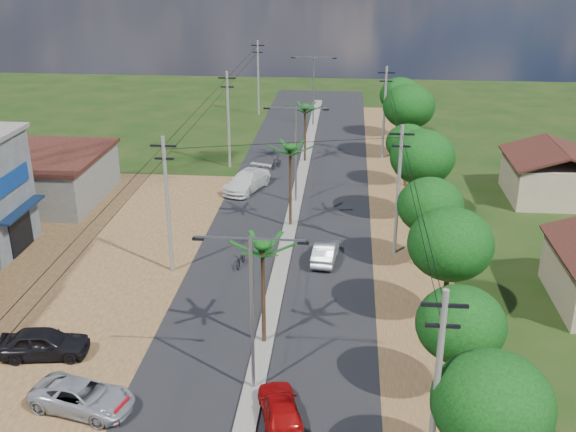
{
  "coord_description": "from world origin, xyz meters",
  "views": [
    {
      "loc": [
        4.03,
        -26.29,
        19.75
      ],
      "look_at": [
        0.3,
        14.73,
        3.0
      ],
      "focal_mm": 42.0,
      "sensor_mm": 36.0,
      "label": 1
    }
  ],
  "objects_px": {
    "roadside_sign": "(123,412)",
    "car_silver_mid": "(325,252)",
    "car_parked_silver": "(83,397)",
    "car_red_near": "(280,409)",
    "car_white_far": "(247,181)",
    "car_parked_dark": "(44,344)"
  },
  "relations": [
    {
      "from": "car_parked_silver",
      "to": "roadside_sign",
      "type": "xyz_separation_m",
      "value": [
        2.0,
        -0.55,
        -0.21
      ]
    },
    {
      "from": "car_silver_mid",
      "to": "roadside_sign",
      "type": "distance_m",
      "value": 18.9
    },
    {
      "from": "car_red_near",
      "to": "car_silver_mid",
      "type": "bearing_deg",
      "value": -109.51
    },
    {
      "from": "car_white_far",
      "to": "car_parked_silver",
      "type": "xyz_separation_m",
      "value": [
        -3.09,
        -29.74,
        -0.16
      ]
    },
    {
      "from": "car_white_far",
      "to": "car_parked_silver",
      "type": "height_order",
      "value": "car_white_far"
    },
    {
      "from": "car_silver_mid",
      "to": "car_red_near",
      "type": "bearing_deg",
      "value": 90.95
    },
    {
      "from": "car_parked_silver",
      "to": "car_parked_dark",
      "type": "height_order",
      "value": "car_parked_dark"
    },
    {
      "from": "roadside_sign",
      "to": "car_white_far",
      "type": "bearing_deg",
      "value": 103.52
    },
    {
      "from": "car_red_near",
      "to": "car_parked_silver",
      "type": "xyz_separation_m",
      "value": [
        -9.0,
        0.05,
        -0.03
      ]
    },
    {
      "from": "car_silver_mid",
      "to": "roadside_sign",
      "type": "bearing_deg",
      "value": 69.41
    },
    {
      "from": "car_red_near",
      "to": "car_silver_mid",
      "type": "height_order",
      "value": "car_red_near"
    },
    {
      "from": "car_parked_silver",
      "to": "roadside_sign",
      "type": "height_order",
      "value": "car_parked_silver"
    },
    {
      "from": "car_parked_dark",
      "to": "roadside_sign",
      "type": "xyz_separation_m",
      "value": [
        5.56,
        -4.49,
        -0.32
      ]
    },
    {
      "from": "car_red_near",
      "to": "roadside_sign",
      "type": "xyz_separation_m",
      "value": [
        -7.0,
        -0.51,
        -0.24
      ]
    },
    {
      "from": "car_red_near",
      "to": "car_parked_silver",
      "type": "bearing_deg",
      "value": -15.18
    },
    {
      "from": "car_parked_silver",
      "to": "car_white_far",
      "type": "bearing_deg",
      "value": 7.09
    },
    {
      "from": "car_silver_mid",
      "to": "car_parked_dark",
      "type": "relative_size",
      "value": 0.89
    },
    {
      "from": "car_red_near",
      "to": "roadside_sign",
      "type": "height_order",
      "value": "car_red_near"
    },
    {
      "from": "roadside_sign",
      "to": "car_silver_mid",
      "type": "bearing_deg",
      "value": 79.42
    },
    {
      "from": "car_silver_mid",
      "to": "car_white_far",
      "type": "height_order",
      "value": "car_white_far"
    },
    {
      "from": "car_red_near",
      "to": "roadside_sign",
      "type": "bearing_deg",
      "value": -10.76
    },
    {
      "from": "car_silver_mid",
      "to": "roadside_sign",
      "type": "relative_size",
      "value": 3.73
    }
  ]
}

